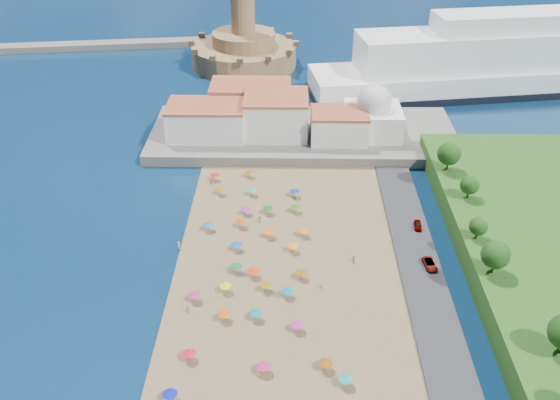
{
  "coord_description": "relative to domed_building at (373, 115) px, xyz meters",
  "views": [
    {
      "loc": [
        6.29,
        -95.5,
        81.7
      ],
      "look_at": [
        4.0,
        25.0,
        8.0
      ],
      "focal_mm": 40.0,
      "sensor_mm": 36.0,
      "label": 1
    }
  ],
  "objects": [
    {
      "name": "jetty",
      "position": [
        -42.0,
        37.0,
        -7.77
      ],
      "size": [
        18.0,
        70.0,
        2.4
      ],
      "primitive_type": "cube",
      "color": "#59544C",
      "rests_on": "ground"
    },
    {
      "name": "fortress",
      "position": [
        -42.0,
        67.0,
        -2.29
      ],
      "size": [
        40.0,
        40.0,
        32.4
      ],
      "color": "#94724A",
      "rests_on": "ground"
    },
    {
      "name": "beachgoers",
      "position": [
        -31.82,
        -71.16,
        -7.85
      ],
      "size": [
        39.57,
        97.92,
        1.86
      ],
      "color": "tan",
      "rests_on": "beach"
    },
    {
      "name": "hillside_trees",
      "position": [
        17.43,
        -78.56,
        1.19
      ],
      "size": [
        13.32,
        109.73,
        7.67
      ],
      "color": "#382314",
      "rests_on": "hillside"
    },
    {
      "name": "parked_cars",
      "position": [
        6.0,
        -70.93,
        -7.57
      ],
      "size": [
        2.88,
        67.67,
        1.44
      ],
      "color": "gray",
      "rests_on": "promenade"
    },
    {
      "name": "breakwater",
      "position": [
        -140.0,
        82.0,
        -7.67
      ],
      "size": [
        199.03,
        34.77,
        2.6
      ],
      "primitive_type": "cube",
      "rotation": [
        0.0,
        0.0,
        0.14
      ],
      "color": "#59544C",
      "rests_on": "ground"
    },
    {
      "name": "waterfront_buildings",
      "position": [
        -33.05,
        2.64,
        -1.1
      ],
      "size": [
        57.0,
        29.0,
        11.0
      ],
      "color": "silver",
      "rests_on": "terrace"
    },
    {
      "name": "ground",
      "position": [
        -30.0,
        -71.0,
        -8.97
      ],
      "size": [
        700.0,
        700.0,
        0.0
      ],
      "primitive_type": "plane",
      "color": "#071938",
      "rests_on": "ground"
    },
    {
      "name": "beach_parasols",
      "position": [
        -30.92,
        -81.22,
        -6.83
      ],
      "size": [
        32.37,
        116.56,
        2.2
      ],
      "color": "gray",
      "rests_on": "beach"
    },
    {
      "name": "terrace",
      "position": [
        -20.0,
        2.0,
        -7.47
      ],
      "size": [
        90.0,
        36.0,
        3.0
      ],
      "primitive_type": "cube",
      "color": "#59544C",
      "rests_on": "ground"
    },
    {
      "name": "domed_building",
      "position": [
        0.0,
        0.0,
        0.0
      ],
      "size": [
        16.0,
        16.0,
        15.0
      ],
      "color": "silver",
      "rests_on": "terrace"
    },
    {
      "name": "cruise_ship",
      "position": [
        59.07,
        44.63,
        0.96
      ],
      "size": [
        155.1,
        47.61,
        33.54
      ],
      "color": "black",
      "rests_on": "ground"
    }
  ]
}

